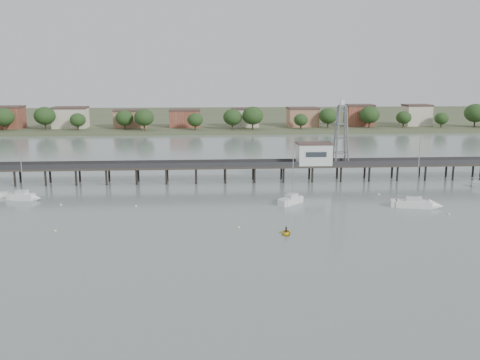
% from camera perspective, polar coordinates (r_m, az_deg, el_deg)
% --- Properties ---
extents(ground_plane, '(500.00, 500.00, 0.00)m').
position_cam_1_polar(ground_plane, '(70.86, -2.41, -9.92)').
color(ground_plane, slate).
rests_on(ground_plane, ground).
extents(pier, '(150.00, 5.00, 5.50)m').
position_cam_1_polar(pier, '(127.92, -3.16, 1.45)').
color(pier, '#2D2823').
rests_on(pier, ground).
extents(pier_building, '(8.40, 5.40, 5.30)m').
position_cam_1_polar(pier_building, '(130.20, 7.90, 2.81)').
color(pier_building, silver).
rests_on(pier_building, ground).
extents(lattice_tower, '(3.20, 3.20, 15.50)m').
position_cam_1_polar(lattice_tower, '(131.12, 10.75, 4.74)').
color(lattice_tower, slate).
rests_on(lattice_tower, ground).
extents(sailboat_d, '(9.35, 4.96, 14.75)m').
position_cam_1_polar(sailboat_d, '(109.76, 18.81, -2.48)').
color(sailboat_d, white).
rests_on(sailboat_d, ground).
extents(sailboat_c, '(6.59, 6.58, 12.01)m').
position_cam_1_polar(sailboat_c, '(108.39, 5.82, -2.09)').
color(sailboat_c, white).
rests_on(sailboat_c, ground).
extents(sailboat_b, '(6.91, 3.33, 11.15)m').
position_cam_1_polar(sailboat_b, '(118.58, -21.83, -1.69)').
color(sailboat_b, white).
rests_on(sailboat_b, ground).
extents(yellow_dinghy, '(2.13, 0.73, 2.93)m').
position_cam_1_polar(yellow_dinghy, '(87.50, 4.93, -5.78)').
color(yellow_dinghy, yellow).
rests_on(yellow_dinghy, ground).
extents(dinghy_occupant, '(0.65, 1.18, 0.27)m').
position_cam_1_polar(dinghy_occupant, '(87.50, 4.93, -5.78)').
color(dinghy_occupant, black).
rests_on(dinghy_occupant, ground).
extents(mooring_buoys, '(74.23, 23.61, 0.39)m').
position_cam_1_polar(mooring_buoys, '(100.78, -1.74, -3.40)').
color(mooring_buoys, beige).
rests_on(mooring_buoys, ground).
extents(far_shore, '(500.00, 170.00, 10.40)m').
position_cam_1_polar(far_shore, '(306.61, -3.59, 6.66)').
color(far_shore, '#475133').
rests_on(far_shore, ground).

